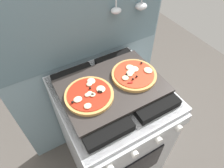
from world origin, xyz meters
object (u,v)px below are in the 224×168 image
object	(u,v)px
stove	(112,130)
pizza_left	(89,95)
baking_tray	(112,86)
pizza_right	(134,74)

from	to	relation	value
stove	pizza_left	size ratio (longest dim) A/B	3.66
baking_tray	stove	bearing A→B (deg)	-90.00
baking_tray	pizza_right	world-z (taller)	pizza_right
stove	pizza_left	bearing A→B (deg)	-177.45
baking_tray	pizza_left	size ratio (longest dim) A/B	2.20
stove	baking_tray	size ratio (longest dim) A/B	1.67
stove	pizza_left	distance (m)	0.50
stove	pizza_right	distance (m)	0.50
stove	pizza_right	size ratio (longest dim) A/B	3.66
pizza_right	stove	bearing A→B (deg)	-178.54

